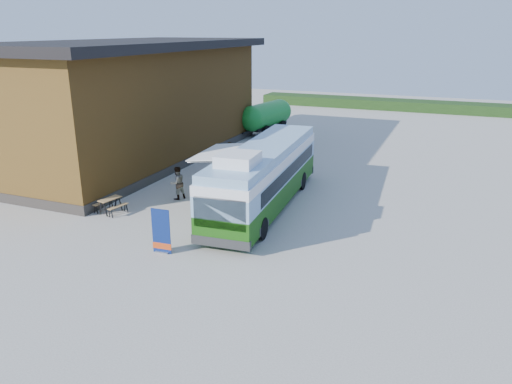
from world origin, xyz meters
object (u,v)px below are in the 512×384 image
at_px(bus, 264,174).
at_px(banner, 161,235).
at_px(picnic_table, 110,202).
at_px(slurry_tanker, 266,115).
at_px(person_a, 231,157).
at_px(person_b, 177,183).

height_order(bus, banner, bus).
relative_size(picnic_table, slurry_tanker, 0.21).
relative_size(picnic_table, person_a, 0.78).
height_order(banner, person_a, person_a).
relative_size(picnic_table, person_b, 0.84).
bearing_deg(bus, person_a, 125.29).
bearing_deg(picnic_table, person_a, 85.67).
distance_m(banner, person_a, 11.56).
bearing_deg(person_a, banner, -132.59).
bearing_deg(bus, banner, -109.44).
bearing_deg(slurry_tanker, picnic_table, -80.39).
bearing_deg(person_b, picnic_table, -3.87).
bearing_deg(person_b, banner, 54.40).
bearing_deg(person_a, picnic_table, -159.28).
relative_size(person_b, slurry_tanker, 0.25).
relative_size(bus, banner, 6.39).
distance_m(person_a, slurry_tanker, 12.02).
height_order(person_a, person_b, person_a).
relative_size(banner, person_a, 0.99).
xyz_separation_m(picnic_table, person_b, (1.88, 2.90, 0.31)).
xyz_separation_m(banner, person_a, (-2.36, 11.32, 0.17)).
bearing_deg(person_b, person_a, -154.68).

